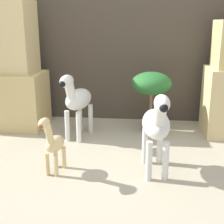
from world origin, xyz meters
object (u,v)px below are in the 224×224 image
object	(u,v)px
zebra_right	(157,125)
giraffe_figurine	(53,143)
zebra_left	(77,100)
potted_palm_front	(151,86)

from	to	relation	value
zebra_right	giraffe_figurine	world-z (taller)	zebra_right
zebra_left	zebra_right	bearing A→B (deg)	-42.99
zebra_right	potted_palm_front	bearing A→B (deg)	91.41
zebra_left	giraffe_figurine	world-z (taller)	zebra_left
giraffe_figurine	potted_palm_front	size ratio (longest dim) A/B	0.76
zebra_right	giraffe_figurine	distance (m)	0.79
zebra_right	zebra_left	bearing A→B (deg)	137.01
zebra_right	potted_palm_front	distance (m)	0.98
giraffe_figurine	potted_palm_front	distance (m)	1.32
zebra_left	giraffe_figurine	bearing A→B (deg)	-91.54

